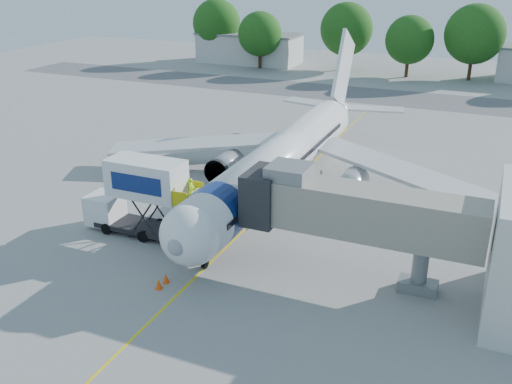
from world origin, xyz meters
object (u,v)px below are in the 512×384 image
at_px(catering_hiloader, 140,197).
at_px(ground_tug, 118,315).
at_px(aircraft, 284,158).
at_px(jet_bridge, 345,210).

relative_size(catering_hiloader, ground_tug, 2.36).
bearing_deg(aircraft, jet_bridge, -54.30).
bearing_deg(jet_bridge, catering_hiloader, -179.99).
distance_m(aircraft, catering_hiloader, 12.77).
bearing_deg(catering_hiloader, jet_bridge, 0.01).
xyz_separation_m(jet_bridge, ground_tug, (-9.25, -9.61, -3.66)).
xyz_separation_m(aircraft, ground_tug, (-1.26, -20.73, -2.27)).
xyz_separation_m(jet_bridge, catering_hiloader, (-14.26, -0.00, -1.58)).
height_order(aircraft, catering_hiloader, aircraft).
xyz_separation_m(aircraft, jet_bridge, (7.99, -11.12, 1.39)).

